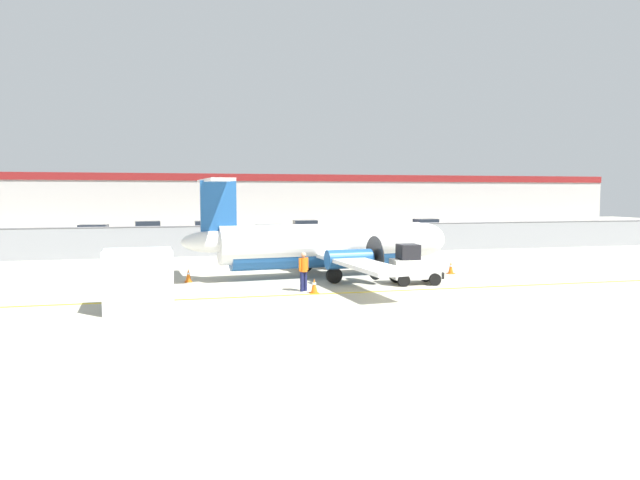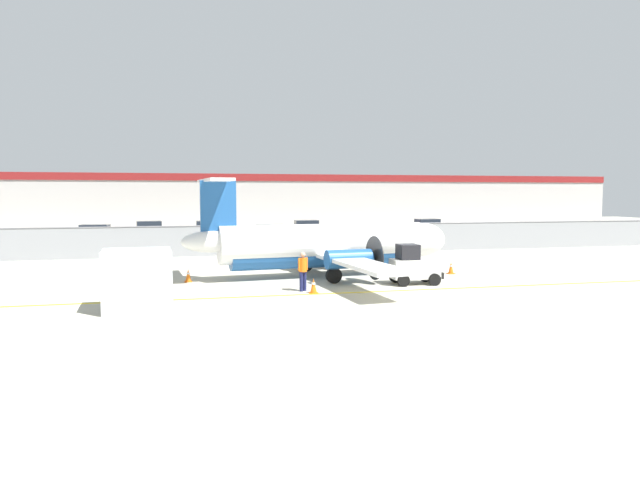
{
  "view_description": "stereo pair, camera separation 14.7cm",
  "coord_description": "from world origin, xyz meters",
  "views": [
    {
      "loc": [
        -8.42,
        -21.12,
        4.21
      ],
      "look_at": [
        -1.48,
        7.86,
        1.8
      ],
      "focal_mm": 32.0,
      "sensor_mm": 36.0,
      "label": 1
    },
    {
      "loc": [
        -8.28,
        -21.15,
        4.21
      ],
      "look_at": [
        -1.48,
        7.86,
        1.8
      ],
      "focal_mm": 32.0,
      "sensor_mm": 36.0,
      "label": 2
    }
  ],
  "objects": [
    {
      "name": "ground_crew_worker",
      "position": [
        -3.41,
        2.86,
        0.95
      ],
      "size": [
        0.51,
        0.47,
        1.7
      ],
      "rotation": [
        0.0,
        0.0,
        2.12
      ],
      "color": "#191E4C",
      "rests_on": "ground"
    },
    {
      "name": "traffic_cone_near_right",
      "position": [
        -8.26,
        6.65,
        0.31
      ],
      "size": [
        0.36,
        0.36,
        0.64
      ],
      "color": "orange",
      "rests_on": "ground"
    },
    {
      "name": "parked_car_4",
      "position": [
        2.85,
        32.56,
        0.89
      ],
      "size": [
        4.26,
        2.13,
        1.58
      ],
      "rotation": [
        0.0,
        0.0,
        3.1
      ],
      "color": "#B28C19",
      "rests_on": "parking_lot_strip"
    },
    {
      "name": "parking_lot_strip",
      "position": [
        0.0,
        29.5,
        0.06
      ],
      "size": [
        98.0,
        17.0,
        0.12
      ],
      "color": "#38383A",
      "rests_on": "ground"
    },
    {
      "name": "baggage_tug",
      "position": [
        2.01,
        3.55,
        0.86
      ],
      "size": [
        2.37,
        1.46,
        1.88
      ],
      "rotation": [
        0.0,
        0.0,
        -0.04
      ],
      "color": "silver",
      "rests_on": "ground"
    },
    {
      "name": "cargo_container",
      "position": [
        -10.07,
        0.33,
        1.1
      ],
      "size": [
        2.53,
        2.16,
        2.2
      ],
      "rotation": [
        0.0,
        0.0,
        0.07
      ],
      "color": "silver",
      "rests_on": "ground"
    },
    {
      "name": "perimeter_fence",
      "position": [
        0.0,
        18.0,
        1.12
      ],
      "size": [
        98.0,
        0.1,
        2.1
      ],
      "color": "gray",
      "rests_on": "ground"
    },
    {
      "name": "background_building",
      "position": [
        0.0,
        47.99,
        3.26
      ],
      "size": [
        91.0,
        8.1,
        6.5
      ],
      "color": "#BCB7B2",
      "rests_on": "ground"
    },
    {
      "name": "parked_car_6",
      "position": [
        9.93,
        24.09,
        0.89
      ],
      "size": [
        4.35,
        2.32,
        1.58
      ],
      "rotation": [
        0.0,
        0.0,
        3.04
      ],
      "color": "slate",
      "rests_on": "parking_lot_strip"
    },
    {
      "name": "ground_plane",
      "position": [
        0.0,
        2.0,
        0.0
      ],
      "size": [
        140.0,
        140.0,
        0.01
      ],
      "color": "#B2AD99"
    },
    {
      "name": "parked_car_7",
      "position": [
        15.36,
        32.51,
        0.89
      ],
      "size": [
        4.28,
        2.17,
        1.58
      ],
      "rotation": [
        0.0,
        0.0,
        3.19
      ],
      "color": "navy",
      "rests_on": "parking_lot_strip"
    },
    {
      "name": "traffic_cone_near_left",
      "position": [
        5.27,
        6.33,
        0.31
      ],
      "size": [
        0.36,
        0.36,
        0.64
      ],
      "color": "orange",
      "rests_on": "ground"
    },
    {
      "name": "parked_car_2",
      "position": [
        -6.43,
        33.34,
        0.89
      ],
      "size": [
        4.24,
        2.09,
        1.58
      ],
      "rotation": [
        0.0,
        0.0,
        3.17
      ],
      "color": "navy",
      "rests_on": "parking_lot_strip"
    },
    {
      "name": "parked_car_0",
      "position": [
        -15.58,
        28.94,
        0.89
      ],
      "size": [
        4.3,
        2.21,
        1.58
      ],
      "rotation": [
        0.0,
        0.0,
        -0.06
      ],
      "color": "slate",
      "rests_on": "parking_lot_strip"
    },
    {
      "name": "commuter_airplane",
      "position": [
        -1.23,
        6.88,
        1.6
      ],
      "size": [
        14.06,
        16.08,
        4.92
      ],
      "rotation": [
        0.0,
        0.0,
        0.1
      ],
      "color": "white",
      "rests_on": "ground"
    },
    {
      "name": "parked_car_3",
      "position": [
        -1.66,
        25.44,
        0.89
      ],
      "size": [
        4.2,
        2.0,
        1.58
      ],
      "rotation": [
        0.0,
        0.0,
        3.14
      ],
      "color": "#19662D",
      "rests_on": "parking_lot_strip"
    },
    {
      "name": "parked_car_5",
      "position": [
        6.47,
        23.98,
        0.89
      ],
      "size": [
        4.26,
        2.13,
        1.58
      ],
      "rotation": [
        0.0,
        0.0,
        0.04
      ],
      "color": "slate",
      "rests_on": "parking_lot_strip"
    },
    {
      "name": "traffic_cone_far_left",
      "position": [
        -3.08,
        2.22,
        0.31
      ],
      "size": [
        0.36,
        0.36,
        0.64
      ],
      "color": "orange",
      "rests_on": "ground"
    },
    {
      "name": "parked_car_1",
      "position": [
        -11.61,
        34.22,
        0.89
      ],
      "size": [
        4.37,
        2.39,
        1.58
      ],
      "rotation": [
        0.0,
        0.0,
        0.12
      ],
      "color": "#B28C19",
      "rests_on": "parking_lot_strip"
    }
  ]
}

